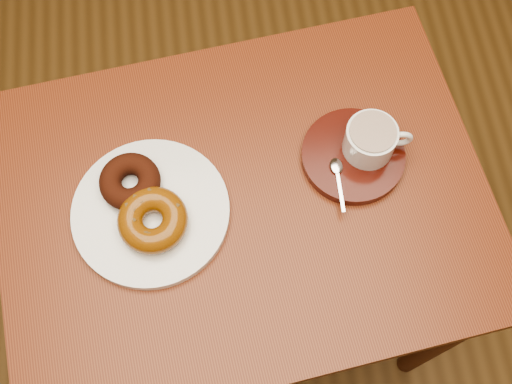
{
  "coord_description": "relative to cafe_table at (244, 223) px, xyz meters",
  "views": [
    {
      "loc": [
        0.25,
        -0.19,
        1.63
      ],
      "look_at": [
        0.29,
        0.18,
        0.73
      ],
      "focal_mm": 45.0,
      "sensor_mm": 36.0,
      "label": 1
    }
  ],
  "objects": [
    {
      "name": "saucer",
      "position": [
        0.18,
        0.05,
        0.12
      ],
      "size": [
        0.2,
        0.2,
        0.02
      ],
      "primitive_type": "cylinder",
      "rotation": [
        0.0,
        0.0,
        -0.26
      ],
      "color": "#3A0D08",
      "rests_on": "cafe_table"
    },
    {
      "name": "donut_cinnamon",
      "position": [
        -0.17,
        0.04,
        0.14
      ],
      "size": [
        0.12,
        0.12,
        0.03
      ],
      "primitive_type": "torus",
      "rotation": [
        0.0,
        0.0,
        0.38
      ],
      "color": "#38150B",
      "rests_on": "donut_plate"
    },
    {
      "name": "teaspoon",
      "position": [
        0.15,
        0.02,
        0.13
      ],
      "size": [
        0.02,
        0.09,
        0.01
      ],
      "rotation": [
        0.0,
        0.0,
        -0.03
      ],
      "color": "silver",
      "rests_on": "saucer"
    },
    {
      "name": "donut_plate",
      "position": [
        -0.14,
        -0.01,
        0.12
      ],
      "size": [
        0.27,
        0.27,
        0.01
      ],
      "primitive_type": "cylinder",
      "rotation": [
        0.0,
        0.0,
        -0.12
      ],
      "color": "white",
      "rests_on": "cafe_table"
    },
    {
      "name": "cafe_table",
      "position": [
        0.0,
        0.0,
        0.0
      ],
      "size": [
        0.82,
        0.65,
        0.71
      ],
      "rotation": [
        0.0,
        0.0,
        0.12
      ],
      "color": "maroon",
      "rests_on": "ground"
    },
    {
      "name": "donut_caramel",
      "position": [
        -0.14,
        -0.03,
        0.15
      ],
      "size": [
        0.11,
        0.11,
        0.04
      ],
      "rotation": [
        0.0,
        0.0,
        -0.09
      ],
      "color": "brown",
      "rests_on": "donut_plate"
    },
    {
      "name": "coffee_cup",
      "position": [
        0.2,
        0.05,
        0.16
      ],
      "size": [
        0.11,
        0.08,
        0.06
      ],
      "rotation": [
        0.0,
        0.0,
        -0.11
      ],
      "color": "white",
      "rests_on": "saucer"
    }
  ]
}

